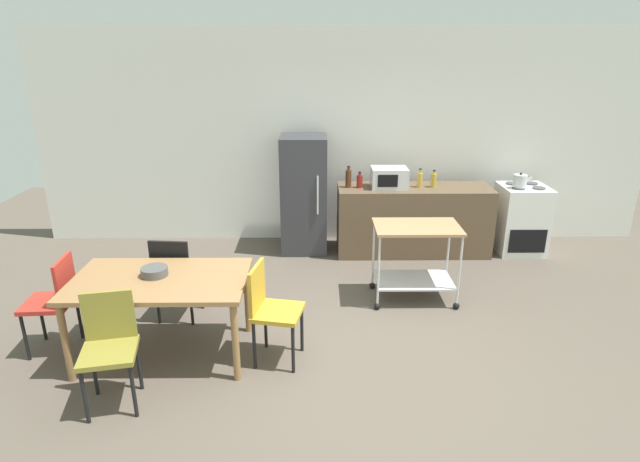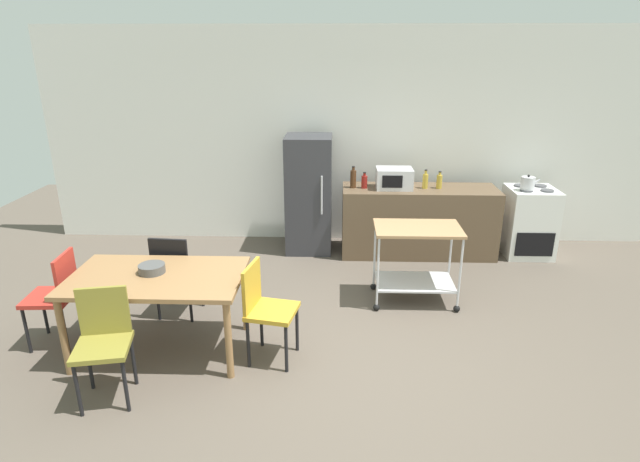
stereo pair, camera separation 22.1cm
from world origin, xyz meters
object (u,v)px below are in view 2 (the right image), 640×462
at_px(bottle_soda, 364,182).
at_px(fruit_bowl, 152,269).
at_px(chair_mustard, 265,305).
at_px(kettle, 528,183).
at_px(bottle_olive_oil, 425,181).
at_px(stove_oven, 529,222).
at_px(chair_olive, 103,338).
at_px(chair_black, 175,270).
at_px(bottle_wine, 353,179).
at_px(kitchen_cart, 416,252).
at_px(microwave, 394,178).
at_px(bottle_hot_sauce, 439,181).
at_px(dining_table, 157,284).
at_px(chair_red, 56,293).
at_px(refrigerator, 309,194).

height_order(bottle_soda, fruit_bowl, bottle_soda).
bearing_deg(chair_mustard, kettle, -39.68).
bearing_deg(bottle_olive_oil, stove_oven, 0.83).
distance_m(chair_olive, chair_mustard, 1.30).
height_order(chair_black, chair_mustard, same).
height_order(bottle_wine, fruit_bowl, bottle_wine).
bearing_deg(kitchen_cart, bottle_wine, 114.96).
height_order(bottle_wine, microwave, bottle_wine).
bearing_deg(fruit_bowl, chair_olive, -103.24).
relative_size(bottle_soda, fruit_bowl, 0.91).
bearing_deg(chair_olive, bottle_olive_oil, 35.42).
xyz_separation_m(chair_mustard, bottle_wine, (0.82, 2.53, 0.50)).
bearing_deg(chair_black, bottle_hot_sauce, -143.18).
distance_m(dining_table, chair_red, 0.99).
height_order(chair_mustard, kitchen_cart, chair_mustard).
bearing_deg(kitchen_cart, fruit_bowl, -157.77).
bearing_deg(chair_black, kettle, -151.66).
bearing_deg(chair_black, bottle_olive_oil, -141.56).
bearing_deg(microwave, chair_red, -144.45).
distance_m(chair_black, chair_red, 1.08).
bearing_deg(kitchen_cart, chair_red, -164.06).
relative_size(stove_oven, fruit_bowl, 4.00).
xyz_separation_m(chair_olive, stove_oven, (4.31, 3.11, -0.07)).
distance_m(chair_olive, bottle_hot_sauce, 4.40).
distance_m(kitchen_cart, bottle_soda, 1.51).
relative_size(kitchen_cart, kettle, 3.80).
relative_size(stove_oven, bottle_hot_sauce, 4.09).
bearing_deg(chair_red, fruit_bowl, 83.93).
bearing_deg(chair_olive, bottle_hot_sauce, 33.72).
xyz_separation_m(chair_black, fruit_bowl, (-0.01, -0.58, 0.27)).
bearing_deg(chair_black, chair_olive, 87.45).
bearing_deg(kitchen_cart, chair_mustard, -141.76).
xyz_separation_m(dining_table, bottle_olive_oil, (2.70, 2.45, 0.33)).
distance_m(chair_mustard, kettle, 3.92).
xyz_separation_m(chair_olive, bottle_olive_oil, (2.92, 3.09, 0.48)).
height_order(bottle_wine, bottle_hot_sauce, bottle_wine).
bearing_deg(fruit_bowl, bottle_olive_oil, 40.99).
bearing_deg(stove_oven, chair_olive, -144.17).
bearing_deg(microwave, kitchen_cart, -85.06).
distance_m(chair_black, bottle_wine, 2.62).
xyz_separation_m(stove_oven, refrigerator, (-2.90, 0.08, 0.32)).
xyz_separation_m(bottle_soda, kettle, (2.06, -0.06, 0.01)).
bearing_deg(kitchen_cart, bottle_soda, 110.08).
height_order(bottle_olive_oil, bottle_hot_sauce, bottle_olive_oil).
distance_m(dining_table, chair_mustard, 0.97).
bearing_deg(kitchen_cart, bottle_olive_oil, 78.46).
bearing_deg(stove_oven, bottle_hot_sauce, -179.15).
height_order(kitchen_cart, bottle_wine, bottle_wine).
xyz_separation_m(dining_table, kettle, (3.97, 2.37, 0.33)).
height_order(chair_red, bottle_hot_sauce, bottle_hot_sauce).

